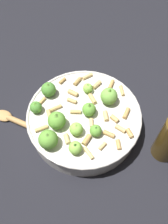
# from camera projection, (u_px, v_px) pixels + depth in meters

# --- Properties ---
(ground_plane) EXTENTS (2.40, 2.40, 0.00)m
(ground_plane) POSITION_uv_depth(u_px,v_px,m) (84.00, 126.00, 0.67)
(ground_plane) COLOR black
(cooking_pan) EXTENTS (0.30, 0.30, 0.12)m
(cooking_pan) POSITION_uv_depth(u_px,v_px,m) (83.00, 119.00, 0.63)
(cooking_pan) COLOR beige
(cooking_pan) RESTS_ON ground
(wooden_spoon) EXTENTS (0.14, 0.19, 0.02)m
(wooden_spoon) POSITION_uv_depth(u_px,v_px,m) (23.00, 124.00, 0.66)
(wooden_spoon) COLOR #B2844C
(wooden_spoon) RESTS_ON ground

